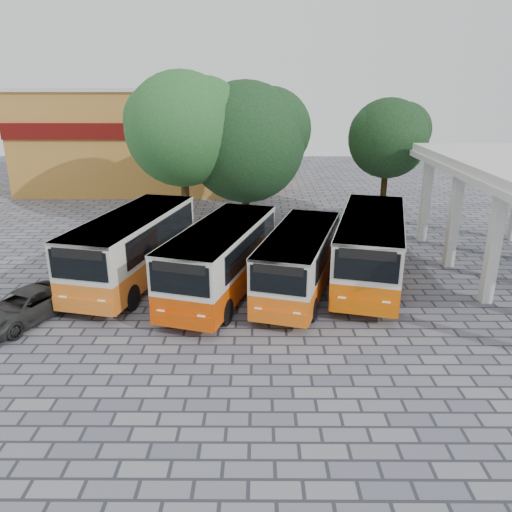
{
  "coord_description": "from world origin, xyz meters",
  "views": [
    {
      "loc": [
        -1.66,
        -17.31,
        8.71
      ],
      "look_at": [
        -1.75,
        3.29,
        1.5
      ],
      "focal_mm": 35.0,
      "sensor_mm": 36.0,
      "label": 1
    }
  ],
  "objects_px": {
    "bus_far_right": "(371,245)",
    "bus_centre_left": "(222,256)",
    "bus_far_left": "(133,244)",
    "parked_car": "(24,307)",
    "bus_centre_right": "(299,259)"
  },
  "relations": [
    {
      "from": "bus_centre_right",
      "to": "bus_centre_left",
      "type": "bearing_deg",
      "value": -162.82
    },
    {
      "from": "bus_far_left",
      "to": "parked_car",
      "type": "bearing_deg",
      "value": -116.88
    },
    {
      "from": "bus_far_left",
      "to": "parked_car",
      "type": "height_order",
      "value": "bus_far_left"
    },
    {
      "from": "bus_far_right",
      "to": "bus_centre_left",
      "type": "bearing_deg",
      "value": -154.42
    },
    {
      "from": "bus_far_left",
      "to": "bus_centre_right",
      "type": "bearing_deg",
      "value": 3.07
    },
    {
      "from": "bus_far_right",
      "to": "parked_car",
      "type": "distance_m",
      "value": 14.58
    },
    {
      "from": "bus_far_left",
      "to": "bus_centre_left",
      "type": "distance_m",
      "value": 4.28
    },
    {
      "from": "bus_centre_left",
      "to": "bus_far_left",
      "type": "bearing_deg",
      "value": 177.71
    },
    {
      "from": "bus_centre_left",
      "to": "bus_centre_right",
      "type": "relative_size",
      "value": 1.09
    },
    {
      "from": "bus_centre_right",
      "to": "bus_far_right",
      "type": "relative_size",
      "value": 0.88
    },
    {
      "from": "bus_centre_right",
      "to": "parked_car",
      "type": "height_order",
      "value": "bus_centre_right"
    },
    {
      "from": "bus_far_right",
      "to": "parked_car",
      "type": "bearing_deg",
      "value": -149.81
    },
    {
      "from": "bus_centre_right",
      "to": "bus_far_right",
      "type": "distance_m",
      "value": 3.5
    },
    {
      "from": "bus_far_right",
      "to": "parked_car",
      "type": "relative_size",
      "value": 2.13
    },
    {
      "from": "bus_centre_left",
      "to": "bus_centre_right",
      "type": "bearing_deg",
      "value": 17.52
    }
  ]
}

